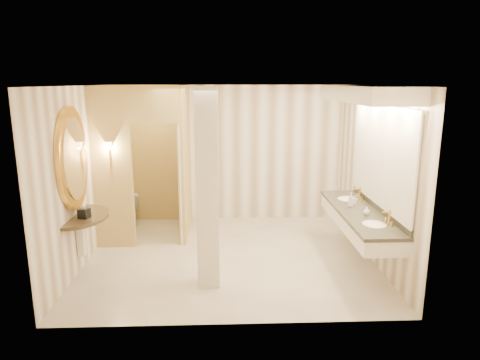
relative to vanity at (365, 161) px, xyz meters
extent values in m
plane|color=silver|center=(-1.98, 0.40, -1.63)|extent=(4.50, 4.50, 0.00)
plane|color=white|center=(-1.98, 0.40, 1.07)|extent=(4.50, 4.50, 0.00)
cube|color=white|center=(-1.98, 2.40, -0.28)|extent=(4.50, 0.02, 2.70)
cube|color=white|center=(-1.98, -1.60, -0.28)|extent=(4.50, 0.02, 2.70)
cube|color=white|center=(-4.23, 0.40, -0.28)|extent=(0.02, 4.00, 2.70)
cube|color=white|center=(0.27, 0.40, -0.28)|extent=(0.02, 4.00, 2.70)
cube|color=#E8C579|center=(-2.78, 1.65, -0.28)|extent=(0.10, 1.50, 2.70)
cube|color=#E8C579|center=(-3.90, 0.90, -0.28)|extent=(0.65, 0.10, 2.70)
cube|color=#E8C579|center=(-3.18, 0.90, 0.77)|extent=(0.80, 0.10, 0.60)
cube|color=white|center=(-2.82, 1.30, -0.58)|extent=(0.13, 0.80, 2.10)
cylinder|color=gold|center=(-3.90, 0.83, -0.08)|extent=(0.03, 0.03, 0.30)
cone|color=white|center=(-3.90, 0.83, 0.12)|extent=(0.14, 0.14, 0.14)
cube|color=white|center=(-0.03, 0.00, -0.90)|extent=(0.60, 2.36, 0.24)
cube|color=black|center=(-0.03, 0.00, -0.78)|extent=(0.64, 2.40, 0.05)
cube|color=black|center=(0.25, 0.00, -0.71)|extent=(0.03, 2.36, 0.10)
ellipsoid|color=white|center=(-0.03, -0.64, -0.80)|extent=(0.40, 0.44, 0.15)
cylinder|color=gold|center=(0.17, -0.64, -0.67)|extent=(0.03, 0.03, 0.22)
ellipsoid|color=white|center=(-0.03, 0.64, -0.80)|extent=(0.40, 0.44, 0.15)
cylinder|color=gold|center=(0.17, 0.64, -0.67)|extent=(0.03, 0.03, 0.22)
cube|color=white|center=(0.25, 0.00, 0.07)|extent=(0.03, 2.36, 1.40)
cube|color=white|center=(-0.03, 0.00, 0.96)|extent=(0.75, 2.56, 0.22)
cylinder|color=black|center=(-4.21, -0.08, -0.78)|extent=(1.13, 1.13, 0.05)
cube|color=white|center=(-4.17, -0.08, -1.08)|extent=(0.10, 0.10, 0.60)
cylinder|color=gold|center=(-4.19, -0.08, 0.07)|extent=(0.07, 1.13, 1.13)
cylinder|color=white|center=(-4.15, -0.08, 0.07)|extent=(0.02, 0.90, 0.90)
cube|color=white|center=(-2.28, -0.56, -0.28)|extent=(0.30, 0.30, 2.70)
cube|color=black|center=(-4.04, -0.22, -0.68)|extent=(0.17, 0.17, 0.14)
imported|color=white|center=(-3.93, 2.15, -1.30)|extent=(0.47, 0.70, 0.67)
imported|color=beige|center=(-0.01, 0.33, -0.68)|extent=(0.08, 0.08, 0.14)
imported|color=silver|center=(-0.01, -0.24, -0.69)|extent=(0.10, 0.10, 0.12)
imported|color=#C6B28C|center=(-0.11, 0.20, -0.64)|extent=(0.09, 0.09, 0.22)
camera|label=1|loc=(-2.06, -6.08, 1.13)|focal=32.00mm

